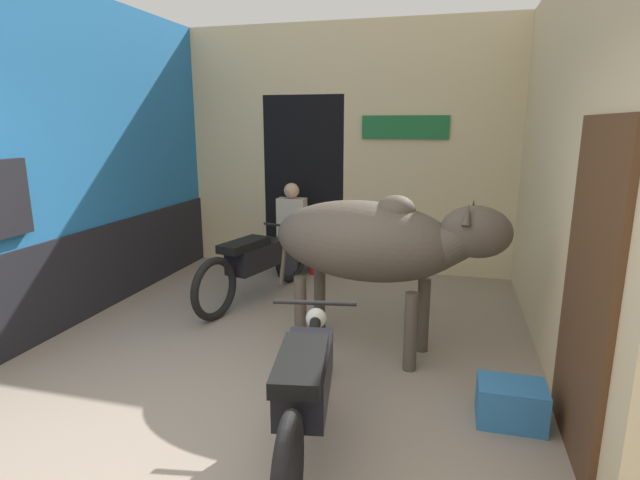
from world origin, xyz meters
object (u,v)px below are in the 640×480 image
object	(u,v)px
motorcycle_far	(257,261)
shopkeeper_seated	(291,227)
motorcycle_near	(306,385)
crate	(511,403)
plastic_stool	(316,256)
cow	(375,242)

from	to	relation	value
motorcycle_far	shopkeeper_seated	xyz separation A→B (m)	(0.08, 1.01, 0.20)
motorcycle_near	shopkeeper_seated	bearing A→B (deg)	109.30
motorcycle_near	crate	world-z (taller)	motorcycle_near
shopkeeper_seated	motorcycle_near	bearing A→B (deg)	-70.70
shopkeeper_seated	plastic_stool	world-z (taller)	shopkeeper_seated
plastic_stool	crate	world-z (taller)	plastic_stool
cow	motorcycle_near	world-z (taller)	cow
motorcycle_near	crate	size ratio (longest dim) A/B	4.69
shopkeeper_seated	plastic_stool	distance (m)	0.53
crate	cow	bearing A→B (deg)	141.72
cow	motorcycle_far	size ratio (longest dim) A/B	1.00
crate	motorcycle_near	bearing A→B (deg)	-152.54
motorcycle_near	shopkeeper_seated	distance (m)	3.74
crate	motorcycle_far	bearing A→B (deg)	143.99
motorcycle_near	motorcycle_far	bearing A→B (deg)	117.70
shopkeeper_seated	crate	world-z (taller)	shopkeeper_seated
motorcycle_far	crate	bearing A→B (deg)	-36.01
plastic_stool	crate	distance (m)	3.72
plastic_stool	crate	xyz separation A→B (m)	(2.17, -3.02, -0.10)
motorcycle_far	shopkeeper_seated	world-z (taller)	shopkeeper_seated
motorcycle_near	plastic_stool	distance (m)	3.79
cow	crate	world-z (taller)	cow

